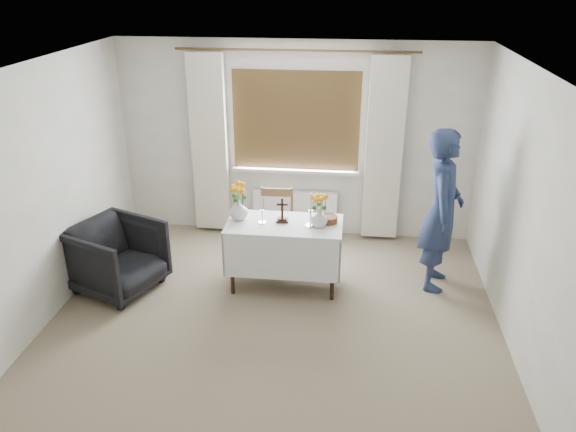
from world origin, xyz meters
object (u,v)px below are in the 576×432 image
object	(u,v)px
wooden_chair	(276,228)
flower_vase_left	(239,210)
person	(442,210)
flower_vase_right	(319,218)
altar_table	(284,255)
wooden_cross	(282,210)
armchair	(117,257)

from	to	relation	value
wooden_chair	flower_vase_left	xyz separation A→B (m)	(-0.34, -0.47, 0.42)
person	flower_vase_right	xyz separation A→B (m)	(-1.30, -0.26, -0.04)
altar_table	flower_vase_left	world-z (taller)	flower_vase_left
flower_vase_left	flower_vase_right	size ratio (longest dim) A/B	1.12
person	flower_vase_right	bearing A→B (deg)	111.46
flower_vase_right	flower_vase_left	bearing A→B (deg)	174.40
wooden_cross	wooden_chair	bearing A→B (deg)	100.81
person	wooden_cross	world-z (taller)	person
altar_table	person	world-z (taller)	person
armchair	flower_vase_left	distance (m)	1.42
altar_table	armchair	world-z (taller)	armchair
wooden_cross	flower_vase_right	world-z (taller)	wooden_cross
person	wooden_cross	distance (m)	1.70
altar_table	flower_vase_right	size ratio (longest dim) A/B	6.37
armchair	person	distance (m)	3.54
altar_table	person	distance (m)	1.76
altar_table	wooden_cross	bearing A→B (deg)	127.78
flower_vase_right	wooden_cross	bearing A→B (deg)	170.35
person	flower_vase_right	distance (m)	1.32
person	flower_vase_left	distance (m)	2.18
altar_table	armchair	size ratio (longest dim) A/B	1.46
person	wooden_chair	bearing A→B (deg)	90.94
altar_table	flower_vase_right	xyz separation A→B (m)	(0.37, -0.03, 0.48)
person	armchair	bearing A→B (deg)	108.36
wooden_cross	flower_vase_left	distance (m)	0.48
wooden_cross	person	bearing A→B (deg)	1.39
wooden_cross	flower_vase_right	size ratio (longest dim) A/B	1.41
armchair	wooden_cross	size ratio (longest dim) A/B	3.11
armchair	wooden_cross	xyz separation A→B (m)	(1.77, 0.32, 0.51)
flower_vase_left	armchair	bearing A→B (deg)	-165.46
wooden_cross	flower_vase_left	bearing A→B (deg)	172.55
altar_table	wooden_chair	bearing A→B (deg)	107.82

